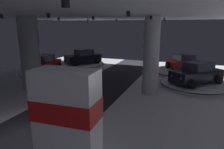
{
  "coord_description": "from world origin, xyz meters",
  "views": [
    {
      "loc": [
        6.53,
        -6.07,
        4.9
      ],
      "look_at": [
        1.4,
        7.43,
        1.4
      ],
      "focal_mm": 33.14,
      "sensor_mm": 36.0,
      "label": 1
    }
  ],
  "objects_px": {
    "display_platform_deep_right": "(183,72)",
    "display_car_far_left": "(43,64)",
    "display_car_deep_left": "(83,57)",
    "column_right": "(151,56)",
    "display_platform_far_left": "(43,73)",
    "display_car_deep_right": "(183,63)",
    "display_car_far_right": "(197,74)",
    "display_platform_deep_left": "(83,64)",
    "display_platform_far_right": "(195,85)",
    "column_left": "(30,54)",
    "visitor_walking_near": "(91,86)"
  },
  "relations": [
    {
      "from": "display_platform_deep_right",
      "to": "display_car_far_left",
      "type": "xyz_separation_m",
      "value": [
        -13.23,
        -5.27,
        0.83
      ]
    },
    {
      "from": "display_car_deep_left",
      "to": "display_car_far_left",
      "type": "xyz_separation_m",
      "value": [
        -1.65,
        -5.38,
        -0.03
      ]
    },
    {
      "from": "column_right",
      "to": "display_platform_deep_right",
      "type": "relative_size",
      "value": 0.94
    },
    {
      "from": "display_platform_far_left",
      "to": "display_car_far_left",
      "type": "height_order",
      "value": "display_car_far_left"
    },
    {
      "from": "display_car_deep_right",
      "to": "display_car_deep_left",
      "type": "bearing_deg",
      "value": 179.55
    },
    {
      "from": "display_car_far_right",
      "to": "display_platform_deep_left",
      "type": "bearing_deg",
      "value": 160.33
    },
    {
      "from": "display_platform_deep_right",
      "to": "display_platform_far_right",
      "type": "relative_size",
      "value": 1.05
    },
    {
      "from": "display_car_deep_right",
      "to": "display_platform_deep_left",
      "type": "xyz_separation_m",
      "value": [
        -11.58,
        0.07,
        -0.91
      ]
    },
    {
      "from": "column_right",
      "to": "display_car_far_left",
      "type": "xyz_separation_m",
      "value": [
        -11.22,
        2.21,
        -1.75
      ]
    },
    {
      "from": "column_left",
      "to": "display_car_far_right",
      "type": "distance_m",
      "value": 13.14
    },
    {
      "from": "display_platform_far_left",
      "to": "display_car_far_right",
      "type": "bearing_deg",
      "value": 3.29
    },
    {
      "from": "display_platform_deep_left",
      "to": "visitor_walking_near",
      "type": "relative_size",
      "value": 3.2
    },
    {
      "from": "display_platform_deep_right",
      "to": "display_car_deep_left",
      "type": "xyz_separation_m",
      "value": [
        -11.58,
        0.12,
        0.87
      ]
    },
    {
      "from": "display_platform_far_right",
      "to": "display_platform_far_left",
      "type": "relative_size",
      "value": 1.21
    },
    {
      "from": "display_car_far_left",
      "to": "visitor_walking_near",
      "type": "distance_m",
      "value": 9.0
    },
    {
      "from": "column_left",
      "to": "display_car_deep_left",
      "type": "bearing_deg",
      "value": 94.19
    },
    {
      "from": "column_left",
      "to": "display_car_deep_right",
      "type": "distance_m",
      "value": 14.52
    },
    {
      "from": "display_platform_far_left",
      "to": "visitor_walking_near",
      "type": "xyz_separation_m",
      "value": [
        7.69,
        -4.64,
        0.77
      ]
    },
    {
      "from": "display_car_deep_left",
      "to": "visitor_walking_near",
      "type": "bearing_deg",
      "value": -58.98
    },
    {
      "from": "display_car_deep_left",
      "to": "display_platform_deep_left",
      "type": "bearing_deg",
      "value": -124.76
    },
    {
      "from": "display_platform_far_left",
      "to": "visitor_walking_near",
      "type": "height_order",
      "value": "visitor_walking_near"
    },
    {
      "from": "visitor_walking_near",
      "to": "display_platform_far_right",
      "type": "bearing_deg",
      "value": 39.2
    },
    {
      "from": "column_right",
      "to": "display_car_deep_right",
      "type": "height_order",
      "value": "column_right"
    },
    {
      "from": "column_left",
      "to": "display_platform_far_right",
      "type": "xyz_separation_m",
      "value": [
        12.02,
        4.98,
        -2.58
      ]
    },
    {
      "from": "visitor_walking_near",
      "to": "display_car_deep_right",
      "type": "bearing_deg",
      "value": 61.02
    },
    {
      "from": "display_platform_deep_right",
      "to": "display_platform_far_left",
      "type": "distance_m",
      "value": 14.25
    },
    {
      "from": "column_right",
      "to": "column_left",
      "type": "relative_size",
      "value": 1.0
    },
    {
      "from": "display_car_deep_left",
      "to": "visitor_walking_near",
      "type": "xyz_separation_m",
      "value": [
        6.04,
        -10.05,
        -0.12
      ]
    },
    {
      "from": "display_platform_far_right",
      "to": "visitor_walking_near",
      "type": "xyz_separation_m",
      "value": [
        -6.67,
        -5.44,
        0.74
      ]
    },
    {
      "from": "display_platform_deep_right",
      "to": "display_car_deep_left",
      "type": "relative_size",
      "value": 1.31
    },
    {
      "from": "column_left",
      "to": "display_platform_deep_left",
      "type": "xyz_separation_m",
      "value": [
        -0.72,
        9.56,
        -2.6
      ]
    },
    {
      "from": "display_car_deep_right",
      "to": "display_platform_far_left",
      "type": "height_order",
      "value": "display_car_deep_right"
    },
    {
      "from": "display_car_deep_right",
      "to": "display_platform_deep_left",
      "type": "relative_size",
      "value": 0.88
    },
    {
      "from": "display_car_deep_right",
      "to": "display_car_deep_left",
      "type": "height_order",
      "value": "display_car_deep_right"
    },
    {
      "from": "display_car_far_right",
      "to": "visitor_walking_near",
      "type": "bearing_deg",
      "value": -140.77
    },
    {
      "from": "column_right",
      "to": "column_left",
      "type": "xyz_separation_m",
      "value": [
        -8.87,
        -1.99,
        0.0
      ]
    },
    {
      "from": "column_left",
      "to": "display_car_deep_left",
      "type": "relative_size",
      "value": 1.23
    },
    {
      "from": "display_platform_deep_right",
      "to": "visitor_walking_near",
      "type": "xyz_separation_m",
      "value": [
        -5.53,
        -9.93,
        0.74
      ]
    },
    {
      "from": "display_car_deep_left",
      "to": "display_platform_far_left",
      "type": "relative_size",
      "value": 0.97
    },
    {
      "from": "display_platform_far_left",
      "to": "display_car_far_left",
      "type": "relative_size",
      "value": 1.06
    },
    {
      "from": "display_car_far_left",
      "to": "display_platform_far_right",
      "type": "bearing_deg",
      "value": 3.09
    },
    {
      "from": "column_left",
      "to": "display_platform_far_left",
      "type": "relative_size",
      "value": 1.19
    },
    {
      "from": "column_right",
      "to": "display_car_deep_right",
      "type": "xyz_separation_m",
      "value": [
        1.99,
        7.5,
        -1.69
      ]
    },
    {
      "from": "display_platform_deep_left",
      "to": "column_right",
      "type": "bearing_deg",
      "value": -38.3
    },
    {
      "from": "display_platform_far_right",
      "to": "visitor_walking_near",
      "type": "height_order",
      "value": "visitor_walking_near"
    },
    {
      "from": "column_right",
      "to": "display_car_far_left",
      "type": "relative_size",
      "value": 1.26
    },
    {
      "from": "column_left",
      "to": "display_platform_far_right",
      "type": "relative_size",
      "value": 0.98
    },
    {
      "from": "display_car_far_right",
      "to": "display_car_far_left",
      "type": "relative_size",
      "value": 0.98
    },
    {
      "from": "display_platform_deep_left",
      "to": "display_car_far_left",
      "type": "xyz_separation_m",
      "value": [
        -1.64,
        -5.36,
        0.85
      ]
    },
    {
      "from": "display_platform_far_left",
      "to": "column_left",
      "type": "bearing_deg",
      "value": -60.58
    }
  ]
}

